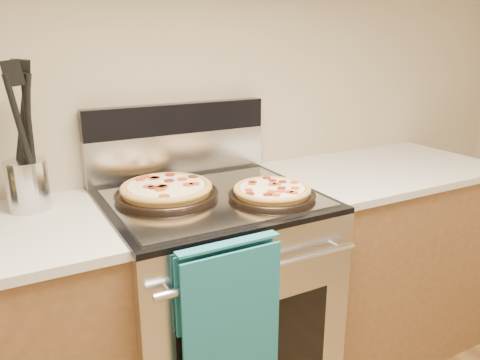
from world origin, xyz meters
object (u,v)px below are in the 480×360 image
pepperoni_pizza_front (272,192)px  pepperoni_pizza_back (167,190)px  utensil_crock (28,185)px  range_body (213,309)px

pepperoni_pizza_front → pepperoni_pizza_back: bearing=150.7°
pepperoni_pizza_front → utensil_crock: bearing=156.5°
range_body → pepperoni_pizza_back: bearing=159.8°
pepperoni_pizza_back → utensil_crock: utensil_crock is taller
range_body → utensil_crock: utensil_crock is taller
range_body → utensil_crock: (-0.59, 0.20, 0.55)m
utensil_crock → range_body: bearing=-19.1°
range_body → pepperoni_pizza_front: pepperoni_pizza_front is taller
pepperoni_pizza_front → utensil_crock: (-0.77, 0.33, 0.05)m
pepperoni_pizza_back → pepperoni_pizza_front: (0.33, -0.18, -0.00)m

